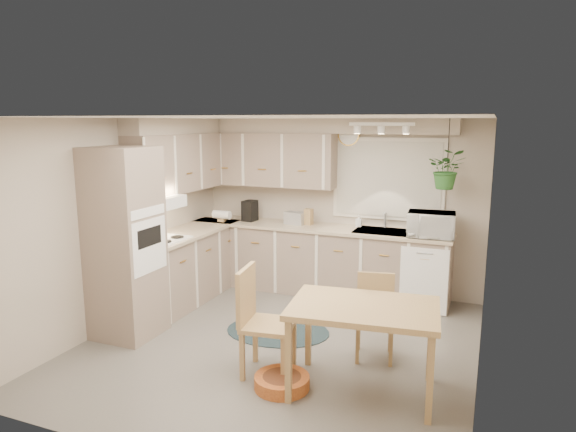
# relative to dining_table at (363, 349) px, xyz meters

# --- Properties ---
(floor) EXTENTS (4.20, 4.20, 0.00)m
(floor) POSITION_rel_dining_table_xyz_m (-1.05, 0.61, -0.40)
(floor) COLOR #5F5A54
(floor) RESTS_ON ground
(ceiling) EXTENTS (4.20, 4.20, 0.00)m
(ceiling) POSITION_rel_dining_table_xyz_m (-1.05, 0.61, 2.00)
(ceiling) COLOR white
(ceiling) RESTS_ON wall_back
(wall_back) EXTENTS (4.00, 0.04, 2.40)m
(wall_back) POSITION_rel_dining_table_xyz_m (-1.05, 2.71, 0.80)
(wall_back) COLOR #B2A493
(wall_back) RESTS_ON floor
(wall_front) EXTENTS (4.00, 0.04, 2.40)m
(wall_front) POSITION_rel_dining_table_xyz_m (-1.05, -1.49, 0.80)
(wall_front) COLOR #B2A493
(wall_front) RESTS_ON floor
(wall_left) EXTENTS (0.04, 4.20, 2.40)m
(wall_left) POSITION_rel_dining_table_xyz_m (-3.05, 0.61, 0.80)
(wall_left) COLOR #B2A493
(wall_left) RESTS_ON floor
(wall_right) EXTENTS (0.04, 4.20, 2.40)m
(wall_right) POSITION_rel_dining_table_xyz_m (0.95, 0.61, 0.80)
(wall_right) COLOR #B2A493
(wall_right) RESTS_ON floor
(base_cab_left) EXTENTS (0.60, 1.85, 0.90)m
(base_cab_left) POSITION_rel_dining_table_xyz_m (-2.75, 1.49, 0.05)
(base_cab_left) COLOR gray
(base_cab_left) RESTS_ON floor
(base_cab_back) EXTENTS (3.60, 0.60, 0.90)m
(base_cab_back) POSITION_rel_dining_table_xyz_m (-1.25, 2.41, 0.05)
(base_cab_back) COLOR gray
(base_cab_back) RESTS_ON floor
(counter_left) EXTENTS (0.64, 1.89, 0.04)m
(counter_left) POSITION_rel_dining_table_xyz_m (-2.74, 1.49, 0.52)
(counter_left) COLOR beige
(counter_left) RESTS_ON base_cab_left
(counter_back) EXTENTS (3.64, 0.64, 0.04)m
(counter_back) POSITION_rel_dining_table_xyz_m (-1.25, 2.40, 0.52)
(counter_back) COLOR beige
(counter_back) RESTS_ON base_cab_back
(oven_stack) EXTENTS (0.65, 0.65, 2.10)m
(oven_stack) POSITION_rel_dining_table_xyz_m (-2.73, 0.24, 0.65)
(oven_stack) COLOR gray
(oven_stack) RESTS_ON floor
(wall_oven_face) EXTENTS (0.02, 0.56, 0.58)m
(wall_oven_face) POSITION_rel_dining_table_xyz_m (-2.41, 0.24, 0.65)
(wall_oven_face) COLOR white
(wall_oven_face) RESTS_ON oven_stack
(upper_cab_left) EXTENTS (0.35, 2.00, 0.75)m
(upper_cab_left) POSITION_rel_dining_table_xyz_m (-2.88, 1.61, 1.43)
(upper_cab_left) COLOR gray
(upper_cab_left) RESTS_ON wall_left
(upper_cab_back) EXTENTS (2.00, 0.35, 0.75)m
(upper_cab_back) POSITION_rel_dining_table_xyz_m (-2.05, 2.54, 1.43)
(upper_cab_back) COLOR gray
(upper_cab_back) RESTS_ON wall_back
(soffit_left) EXTENTS (0.30, 2.00, 0.20)m
(soffit_left) POSITION_rel_dining_table_xyz_m (-2.90, 1.61, 1.90)
(soffit_left) COLOR #B2A493
(soffit_left) RESTS_ON wall_left
(soffit_back) EXTENTS (3.60, 0.30, 0.20)m
(soffit_back) POSITION_rel_dining_table_xyz_m (-1.25, 2.56, 1.90)
(soffit_back) COLOR #B2A493
(soffit_back) RESTS_ON wall_back
(cooktop) EXTENTS (0.52, 0.58, 0.02)m
(cooktop) POSITION_rel_dining_table_xyz_m (-2.73, 0.91, 0.55)
(cooktop) COLOR white
(cooktop) RESTS_ON counter_left
(range_hood) EXTENTS (0.40, 0.60, 0.14)m
(range_hood) POSITION_rel_dining_table_xyz_m (-2.75, 0.91, 1.00)
(range_hood) COLOR white
(range_hood) RESTS_ON upper_cab_left
(window_blinds) EXTENTS (1.40, 0.02, 1.00)m
(window_blinds) POSITION_rel_dining_table_xyz_m (-0.35, 2.68, 1.20)
(window_blinds) COLOR silver
(window_blinds) RESTS_ON wall_back
(window_frame) EXTENTS (1.50, 0.02, 1.10)m
(window_frame) POSITION_rel_dining_table_xyz_m (-0.35, 2.69, 1.20)
(window_frame) COLOR beige
(window_frame) RESTS_ON wall_back
(sink) EXTENTS (0.70, 0.48, 0.10)m
(sink) POSITION_rel_dining_table_xyz_m (-0.35, 2.41, 0.50)
(sink) COLOR #A7AAAF
(sink) RESTS_ON counter_back
(dishwasher_front) EXTENTS (0.58, 0.02, 0.83)m
(dishwasher_front) POSITION_rel_dining_table_xyz_m (0.25, 2.10, 0.03)
(dishwasher_front) COLOR white
(dishwasher_front) RESTS_ON base_cab_back
(track_light_bar) EXTENTS (0.80, 0.04, 0.04)m
(track_light_bar) POSITION_rel_dining_table_xyz_m (-0.35, 2.16, 1.93)
(track_light_bar) COLOR white
(track_light_bar) RESTS_ON ceiling
(wall_clock) EXTENTS (0.30, 0.03, 0.30)m
(wall_clock) POSITION_rel_dining_table_xyz_m (-0.90, 2.68, 1.78)
(wall_clock) COLOR #E8B552
(wall_clock) RESTS_ON wall_back
(dining_table) EXTENTS (1.36, 0.98, 0.80)m
(dining_table) POSITION_rel_dining_table_xyz_m (0.00, 0.00, 0.00)
(dining_table) COLOR tan
(dining_table) RESTS_ON floor
(chair_left) EXTENTS (0.54, 0.54, 1.03)m
(chair_left) POSITION_rel_dining_table_xyz_m (-0.90, -0.01, 0.11)
(chair_left) COLOR tan
(chair_left) RESTS_ON floor
(chair_back) EXTENTS (0.47, 0.47, 0.84)m
(chair_back) POSITION_rel_dining_table_xyz_m (-0.04, 0.68, 0.02)
(chair_back) COLOR tan
(chair_back) RESTS_ON floor
(braided_rug) EXTENTS (1.30, 1.04, 0.01)m
(braided_rug) POSITION_rel_dining_table_xyz_m (-1.20, 0.92, -0.39)
(braided_rug) COLOR black
(braided_rug) RESTS_ON floor
(pet_bed) EXTENTS (0.61, 0.61, 0.12)m
(pet_bed) POSITION_rel_dining_table_xyz_m (-0.68, -0.22, -0.34)
(pet_bed) COLOR #C06426
(pet_bed) RESTS_ON floor
(microwave) EXTENTS (0.59, 0.36, 0.39)m
(microwave) POSITION_rel_dining_table_xyz_m (0.28, 2.31, 0.73)
(microwave) COLOR white
(microwave) RESTS_ON counter_back
(soap_bottle) EXTENTS (0.09, 0.17, 0.08)m
(soap_bottle) POSITION_rel_dining_table_xyz_m (-0.70, 2.56, 0.58)
(soap_bottle) COLOR white
(soap_bottle) RESTS_ON counter_back
(hanging_plant) EXTENTS (0.47, 0.52, 0.38)m
(hanging_plant) POSITION_rel_dining_table_xyz_m (0.44, 2.31, 1.34)
(hanging_plant) COLOR #295E25
(hanging_plant) RESTS_ON ceiling
(coffee_maker) EXTENTS (0.19, 0.22, 0.30)m
(coffee_maker) POSITION_rel_dining_table_xyz_m (-2.28, 2.41, 0.69)
(coffee_maker) COLOR black
(coffee_maker) RESTS_ON counter_back
(toaster) EXTENTS (0.30, 0.20, 0.17)m
(toaster) POSITION_rel_dining_table_xyz_m (-1.58, 2.43, 0.63)
(toaster) COLOR #A7AAAF
(toaster) RESTS_ON counter_back
(knife_block) EXTENTS (0.12, 0.12, 0.22)m
(knife_block) POSITION_rel_dining_table_xyz_m (-1.39, 2.46, 0.65)
(knife_block) COLOR tan
(knife_block) RESTS_ON counter_back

